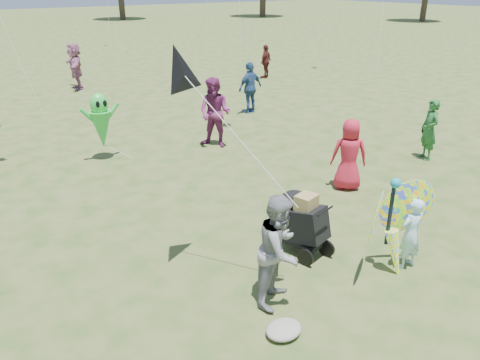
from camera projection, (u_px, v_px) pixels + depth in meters
name	position (u px, v px, depth m)	size (l,w,h in m)	color
ground	(304.00, 269.00, 7.55)	(160.00, 160.00, 0.00)	#51592B
child_girl	(411.00, 234.00, 7.40)	(0.44, 0.29, 1.21)	#ACD8F4
adult_man	(280.00, 250.00, 6.53)	(0.81, 0.63, 1.66)	gray
grey_bag	(284.00, 330.00, 6.13)	(0.51, 0.41, 0.16)	gray
crowd_a	(349.00, 155.00, 10.18)	(0.78, 0.50, 1.59)	#B31C2F
crowd_c	(250.00, 88.00, 16.12)	(1.02, 0.43, 1.74)	#2D4E7D
crowd_e	(215.00, 113.00, 12.76)	(0.93, 0.72, 1.91)	#74265B
crowd_f	(429.00, 130.00, 11.92)	(0.57, 0.37, 1.57)	#235D2A
crowd_h	(266.00, 61.00, 21.94)	(0.90, 0.37, 1.53)	#4E1C1A
crowd_j	(75.00, 66.00, 19.66)	(1.77, 0.56, 1.90)	#A65E84
jogging_stroller	(301.00, 219.00, 7.84)	(0.65, 1.11, 1.09)	black
butterfly_kite	(393.00, 226.00, 7.20)	(1.74, 0.75, 1.81)	#F14226
delta_kite_rig	(184.00, 76.00, 6.32)	(1.48, 1.61, 2.20)	black
alien_kite	(101.00, 123.00, 11.80)	(1.12, 0.69, 1.74)	green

